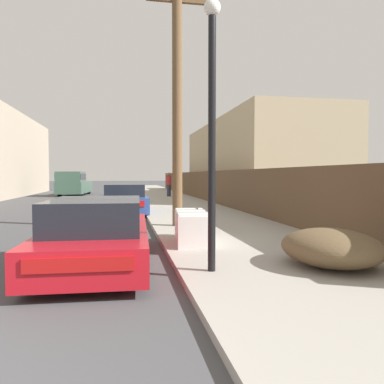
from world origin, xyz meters
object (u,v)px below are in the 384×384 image
Objects in this scene: pickup_truck at (74,184)px; street_lamp at (212,113)px; utility_pole at (177,98)px; discarded_fridge at (191,227)px; parked_sports_car_red at (98,234)px; car_parked_mid at (124,200)px; brush_pile at (331,247)px; pedestrian at (169,184)px.

street_lamp reaches higher than pickup_truck.
discarded_fridge is at bearing -91.84° from utility_pole.
parked_sports_car_red is 1.08× the size of street_lamp.
utility_pole is (1.57, -4.90, 3.31)m from car_parked_mid.
discarded_fridge is 3.19m from brush_pile.
brush_pile is at bearing -47.91° from discarded_fridge.
utility_pole is 5.54m from street_lamp.
pedestrian is at bearing 84.99° from street_lamp.
parked_sports_car_red is 4.08m from brush_pile.
parked_sports_car_red reaches higher than brush_pile.
parked_sports_car_red is at bearing 161.51° from brush_pile.
street_lamp reaches higher than discarded_fridge.
parked_sports_car_red is 1.11× the size of car_parked_mid.
street_lamp is 2.97m from brush_pile.
discarded_fridge is 1.05× the size of pedestrian.
discarded_fridge is 23.82m from pickup_truck.
discarded_fridge is 3.30m from street_lamp.
pickup_truck is 26.79m from brush_pile.
utility_pole is at bearing -95.91° from pedestrian.
brush_pile is 20.94m from pedestrian.
street_lamp is 2.27× the size of brush_pile.
utility_pole reaches higher than brush_pile.
pedestrian is at bearing 90.56° from brush_pile.
pedestrian is at bearing 90.25° from discarded_fridge.
brush_pile is (3.86, -1.29, -0.13)m from parked_sports_car_red.
car_parked_mid is (0.48, 9.01, 0.04)m from parked_sports_car_red.
parked_sports_car_red is 5.69m from utility_pole.
pickup_truck reaches higher than car_parked_mid.
car_parked_mid is at bearing 107.92° from pickup_truck.
discarded_fridge is 0.24× the size of utility_pole.
street_lamp is (1.34, -10.27, 1.99)m from car_parked_mid.
pedestrian is at bearing 149.53° from pickup_truck.
discarded_fridge is at bearing 106.72° from pickup_truck.
car_parked_mid is at bearing -106.63° from pedestrian.
pickup_truck is (-5.46, 23.19, 0.47)m from discarded_fridge.
pickup_truck is 21.29m from utility_pole.
parked_sports_car_red is 24.71m from pickup_truck.
car_parked_mid is 0.98× the size of street_lamp.
utility_pole is at bearing -73.43° from car_parked_mid.
utility_pole is (2.05, 4.12, 3.35)m from parked_sports_car_red.
parked_sports_car_red is at bearing -94.28° from car_parked_mid.
street_lamp is (5.32, -25.71, 1.64)m from pickup_truck.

